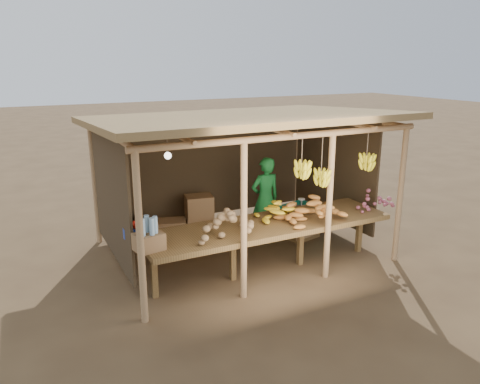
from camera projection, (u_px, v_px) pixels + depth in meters
name	position (u px, v px, depth m)	size (l,w,h in m)	color
ground	(240.00, 250.00, 8.11)	(60.00, 60.00, 0.00)	brown
stall_structure	(243.00, 140.00, 7.64)	(4.70, 3.50, 2.43)	tan
counter	(268.00, 227.00, 7.09)	(3.90, 1.05, 0.80)	brown
potato_heap	(224.00, 222.00, 6.57)	(1.09, 0.65, 0.37)	#90704A
sweet_potato_heap	(315.00, 208.00, 7.22)	(1.03, 0.62, 0.36)	#C67C33
onion_heap	(375.00, 199.00, 7.66)	(0.71, 0.43, 0.35)	#A75163
banana_pile	(279.00, 208.00, 7.24)	(0.64, 0.39, 0.35)	yellow
tomato_basin	(138.00, 230.00, 6.51)	(0.42, 0.42, 0.22)	navy
bottle_box	(149.00, 237.00, 6.03)	(0.41, 0.35, 0.46)	brown
vendor	(265.00, 199.00, 8.42)	(0.56, 0.37, 1.53)	#19732D
tarp_crate	(300.00, 220.00, 8.64)	(0.77, 0.71, 0.78)	brown
carton_stack	(190.00, 221.00, 8.56)	(1.09, 0.48, 0.78)	brown
burlap_sacks	(133.00, 229.00, 8.39)	(0.85, 0.44, 0.60)	#43331F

